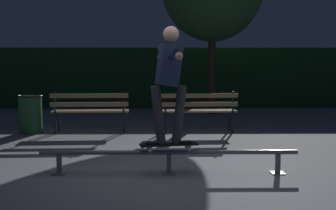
{
  "coord_description": "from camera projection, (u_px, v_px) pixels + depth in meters",
  "views": [
    {
      "loc": [
        -0.09,
        -5.76,
        1.51
      ],
      "look_at": [
        -0.0,
        0.79,
        0.85
      ],
      "focal_mm": 46.66,
      "sensor_mm": 36.0,
      "label": 1
    }
  ],
  "objects": [
    {
      "name": "grind_rail",
      "position": [
        169.0,
        156.0,
        5.85
      ],
      "size": [
        3.46,
        0.18,
        0.32
      ],
      "color": "slate",
      "rests_on": "ground"
    },
    {
      "name": "skateboarder",
      "position": [
        169.0,
        75.0,
        5.74
      ],
      "size": [
        0.63,
        1.39,
        1.56
      ],
      "color": "black",
      "rests_on": "skateboard"
    },
    {
      "name": "hedge_backdrop",
      "position": [
        165.0,
        77.0,
        14.57
      ],
      "size": [
        24.0,
        1.2,
        1.94
      ],
      "primitive_type": "cube",
      "color": "#193D1E",
      "rests_on": "ground"
    },
    {
      "name": "ground_plane",
      "position": [
        169.0,
        173.0,
        5.88
      ],
      "size": [
        90.0,
        90.0,
        0.0
      ],
      "primitive_type": "plane",
      "color": "slate"
    },
    {
      "name": "park_bench_left_center",
      "position": [
        199.0,
        108.0,
        9.16
      ],
      "size": [
        1.62,
        0.49,
        0.88
      ],
      "color": "black",
      "rests_on": "ground"
    },
    {
      "name": "trash_can",
      "position": [
        30.0,
        114.0,
        9.17
      ],
      "size": [
        0.52,
        0.52,
        0.8
      ],
      "color": "#23562D",
      "rests_on": "ground"
    },
    {
      "name": "park_bench_leftmost",
      "position": [
        90.0,
        108.0,
        9.13
      ],
      "size": [
        1.62,
        0.49,
        0.88
      ],
      "color": "black",
      "rests_on": "ground"
    },
    {
      "name": "skateboard",
      "position": [
        169.0,
        145.0,
        5.83
      ],
      "size": [
        0.8,
        0.33,
        0.09
      ],
      "color": "black",
      "rests_on": "grind_rail"
    }
  ]
}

